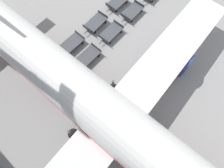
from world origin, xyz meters
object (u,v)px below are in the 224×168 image
(baggage_dolly_row_near_col_e, at_px, (46,70))
(baggage_dolly_row_mid_a_col_e, at_px, (63,84))
(baggage_dolly_row_near_col_b, at_px, (118,2))
(baggage_dolly_row_near_col_c, at_px, (96,23))
(baggage_dolly_row_mid_a_col_d, at_px, (88,56))
(airplane, at_px, (123,129))
(baggage_dolly_row_near_col_d, at_px, (71,44))
(baggage_dolly_row_mid_a_col_b, at_px, (132,12))
(baggage_dolly_row_mid_a_col_c, at_px, (111,32))

(baggage_dolly_row_near_col_e, height_order, baggage_dolly_row_mid_a_col_e, same)
(baggage_dolly_row_near_col_b, bearing_deg, baggage_dolly_row_near_col_c, 1.54)
(baggage_dolly_row_mid_a_col_d, height_order, baggage_dolly_row_mid_a_col_e, same)
(baggage_dolly_row_near_col_b, xyz_separation_m, baggage_dolly_row_near_col_e, (12.98, 0.43, 0.00))
(airplane, distance_m, baggage_dolly_row_near_col_e, 11.22)
(baggage_dolly_row_near_col_d, xyz_separation_m, baggage_dolly_row_mid_a_col_b, (-8.65, 2.47, 0.00))
(airplane, relative_size, baggage_dolly_row_near_col_e, 12.72)
(baggage_dolly_row_mid_a_col_b, bearing_deg, baggage_dolly_row_mid_a_col_d, 1.59)
(baggage_dolly_row_mid_a_col_d, bearing_deg, baggage_dolly_row_mid_a_col_c, -177.53)
(airplane, xyz_separation_m, baggage_dolly_row_mid_a_col_e, (0.19, -8.18, -3.00))
(airplane, relative_size, baggage_dolly_row_mid_a_col_d, 12.73)
(baggage_dolly_row_near_col_b, distance_m, baggage_dolly_row_mid_a_col_e, 13.28)
(airplane, distance_m, baggage_dolly_row_mid_a_col_b, 15.71)
(airplane, height_order, baggage_dolly_row_mid_a_col_b, airplane)
(baggage_dolly_row_mid_a_col_b, distance_m, baggage_dolly_row_mid_a_col_c, 4.31)
(airplane, height_order, baggage_dolly_row_mid_a_col_d, airplane)
(baggage_dolly_row_mid_a_col_d, bearing_deg, baggage_dolly_row_near_col_b, -162.28)
(baggage_dolly_row_near_col_d, bearing_deg, baggage_dolly_row_mid_a_col_d, 90.06)
(baggage_dolly_row_mid_a_col_b, bearing_deg, baggage_dolly_row_mid_a_col_c, 0.72)
(baggage_dolly_row_near_col_e, bearing_deg, airplane, 91.33)
(airplane, distance_m, baggage_dolly_row_mid_a_col_d, 9.87)
(baggage_dolly_row_near_col_c, xyz_separation_m, baggage_dolly_row_near_col_d, (4.19, -0.06, 0.00))
(airplane, relative_size, baggage_dolly_row_near_col_d, 12.73)
(baggage_dolly_row_near_col_c, distance_m, baggage_dolly_row_mid_a_col_c, 2.46)
(baggage_dolly_row_near_col_c, bearing_deg, baggage_dolly_row_mid_a_col_b, 151.64)
(baggage_dolly_row_near_col_e, distance_m, baggage_dolly_row_mid_a_col_e, 2.63)
(baggage_dolly_row_mid_a_col_b, bearing_deg, baggage_dolly_row_near_col_b, -90.20)
(airplane, bearing_deg, baggage_dolly_row_near_col_e, -88.67)
(baggage_dolly_row_mid_a_col_b, height_order, baggage_dolly_row_mid_a_col_c, same)
(baggage_dolly_row_near_col_d, bearing_deg, baggage_dolly_row_mid_a_col_b, 164.08)
(airplane, xyz_separation_m, baggage_dolly_row_near_col_c, (-8.27, -11.12, -3.00))
(baggage_dolly_row_near_col_b, relative_size, baggage_dolly_row_mid_a_col_e, 1.00)
(baggage_dolly_row_near_col_b, bearing_deg, baggage_dolly_row_mid_a_col_e, 13.31)
(baggage_dolly_row_mid_a_col_b, distance_m, baggage_dolly_row_mid_a_col_d, 8.65)
(baggage_dolly_row_near_col_c, bearing_deg, baggage_dolly_row_near_col_b, -178.46)
(baggage_dolly_row_near_col_b, bearing_deg, baggage_dolly_row_mid_a_col_c, 30.83)
(baggage_dolly_row_mid_a_col_e, bearing_deg, baggage_dolly_row_near_col_d, -144.88)
(baggage_dolly_row_near_col_c, distance_m, baggage_dolly_row_near_col_d, 4.19)
(baggage_dolly_row_mid_a_col_e, bearing_deg, baggage_dolly_row_mid_a_col_b, -177.64)
(baggage_dolly_row_near_col_b, relative_size, baggage_dolly_row_near_col_c, 1.00)
(baggage_dolly_row_near_col_c, xyz_separation_m, baggage_dolly_row_near_col_e, (8.52, 0.31, 0.00))
(baggage_dolly_row_mid_a_col_b, height_order, baggage_dolly_row_mid_a_col_e, same)
(baggage_dolly_row_near_col_d, height_order, baggage_dolly_row_mid_a_col_e, same)
(baggage_dolly_row_near_col_e, xyz_separation_m, baggage_dolly_row_mid_a_col_c, (-8.66, 2.15, 0.00))
(baggage_dolly_row_near_col_c, distance_m, baggage_dolly_row_mid_a_col_e, 8.95)
(baggage_dolly_row_near_col_c, bearing_deg, baggage_dolly_row_near_col_d, -0.84)
(baggage_dolly_row_near_col_e, bearing_deg, baggage_dolly_row_near_col_c, -177.95)
(baggage_dolly_row_mid_a_col_e, bearing_deg, baggage_dolly_row_mid_a_col_d, -176.10)
(baggage_dolly_row_near_col_c, distance_m, baggage_dolly_row_near_col_e, 8.52)
(baggage_dolly_row_mid_a_col_c, bearing_deg, baggage_dolly_row_near_col_d, -30.17)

